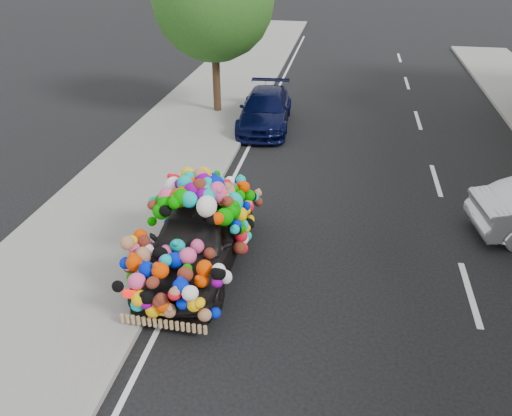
{
  "coord_description": "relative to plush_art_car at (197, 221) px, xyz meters",
  "views": [
    {
      "loc": [
        0.87,
        -8.17,
        6.2
      ],
      "look_at": [
        -0.77,
        0.9,
        0.96
      ],
      "focal_mm": 35.0,
      "sensor_mm": 36.0,
      "label": 1
    }
  ],
  "objects": [
    {
      "name": "sidewalk",
      "position": [
        -2.5,
        -0.01,
        -0.99
      ],
      "size": [
        4.0,
        60.0,
        0.12
      ],
      "primitive_type": "cube",
      "color": "gray",
      "rests_on": "ground"
    },
    {
      "name": "plush_art_car",
      "position": [
        0.0,
        0.0,
        0.0
      ],
      "size": [
        2.1,
        4.37,
        2.06
      ],
      "rotation": [
        0.0,
        0.0,
        -0.02
      ],
      "color": "black",
      "rests_on": "ground"
    },
    {
      "name": "lane_markings",
      "position": [
        5.4,
        -0.01,
        -1.04
      ],
      "size": [
        6.0,
        50.0,
        0.01
      ],
      "primitive_type": null,
      "color": "silver",
      "rests_on": "ground"
    },
    {
      "name": "ground",
      "position": [
        1.8,
        -0.01,
        -1.05
      ],
      "size": [
        100.0,
        100.0,
        0.0
      ],
      "primitive_type": "plane",
      "color": "black",
      "rests_on": "ground"
    },
    {
      "name": "navy_sedan",
      "position": [
        0.0,
        8.4,
        -0.45
      ],
      "size": [
        1.94,
        4.26,
        1.21
      ],
      "primitive_type": "imported",
      "rotation": [
        0.0,
        0.0,
        0.06
      ],
      "color": "black",
      "rests_on": "ground"
    },
    {
      "name": "kerb",
      "position": [
        -0.55,
        -0.01,
        -0.98
      ],
      "size": [
        0.15,
        60.0,
        0.13
      ],
      "primitive_type": "cube",
      "color": "gray",
      "rests_on": "ground"
    }
  ]
}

